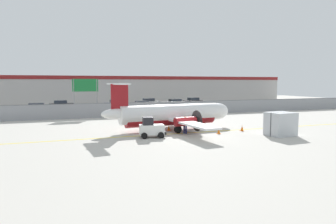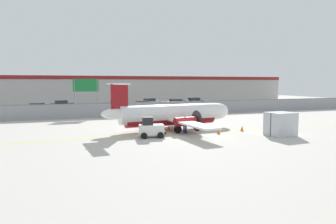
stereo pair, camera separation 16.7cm
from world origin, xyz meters
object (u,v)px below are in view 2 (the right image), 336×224
at_px(cargo_container, 281,124).
at_px(parked_car_5, 150,102).
at_px(parked_car_2, 97,109).
at_px(parked_car_0, 38,108).
at_px(traffic_cone_near_right, 169,127).
at_px(parked_car_7, 194,101).
at_px(parked_car_4, 143,105).
at_px(traffic_cone_far_left, 242,128).
at_px(ground_crew_worker, 185,124).
at_px(parked_car_6, 176,103).
at_px(commuter_airplane, 173,115).
at_px(highway_sign, 86,88).
at_px(traffic_cone_near_left, 219,131).
at_px(parked_car_3, 116,104).
at_px(parked_car_1, 62,105).
at_px(baggage_tug, 151,128).

bearing_deg(cargo_container, parked_car_5, 88.59).
bearing_deg(parked_car_2, parked_car_0, 158.90).
xyz_separation_m(traffic_cone_near_right, parked_car_7, (16.53, 30.66, 0.58)).
bearing_deg(parked_car_4, traffic_cone_far_left, -80.98).
distance_m(traffic_cone_far_left, parked_car_7, 34.82).
distance_m(ground_crew_worker, parked_car_4, 25.42).
relative_size(parked_car_2, parked_car_6, 0.99).
xyz_separation_m(commuter_airplane, highway_sign, (-7.87, 15.13, 2.54)).
bearing_deg(traffic_cone_far_left, highway_sign, 127.94).
bearing_deg(parked_car_7, parked_car_0, 6.05).
relative_size(parked_car_2, highway_sign, 0.79).
relative_size(parked_car_5, highway_sign, 0.78).
bearing_deg(parked_car_2, cargo_container, -55.93).
distance_m(parked_car_6, highway_sign, 21.82).
relative_size(traffic_cone_far_left, highway_sign, 0.12).
height_order(traffic_cone_near_left, parked_car_3, parked_car_3).
relative_size(commuter_airplane, cargo_container, 6.28).
relative_size(ground_crew_worker, highway_sign, 0.31).
bearing_deg(parked_car_7, ground_crew_worker, 56.97).
distance_m(cargo_container, parked_car_4, 29.89).
height_order(cargo_container, traffic_cone_near_right, cargo_container).
xyz_separation_m(parked_car_2, parked_car_5, (12.12, 12.14, 0.00)).
bearing_deg(parked_car_2, parked_car_5, 49.52).
bearing_deg(parked_car_1, parked_car_6, -12.15).
xyz_separation_m(parked_car_3, parked_car_6, (11.90, -0.87, 0.00)).
bearing_deg(parked_car_5, traffic_cone_near_right, -104.75).
bearing_deg(baggage_tug, parked_car_5, 82.58).
relative_size(traffic_cone_near_left, parked_car_5, 0.15).
bearing_deg(parked_car_0, parked_car_1, 61.73).
xyz_separation_m(ground_crew_worker, traffic_cone_near_left, (3.04, -1.23, -0.64)).
relative_size(cargo_container, traffic_cone_near_left, 4.00).
height_order(ground_crew_worker, parked_car_3, same).
bearing_deg(parked_car_4, commuter_airplane, -95.87).
height_order(cargo_container, parked_car_0, cargo_container).
distance_m(commuter_airplane, ground_crew_worker, 2.76).
xyz_separation_m(cargo_container, parked_car_0, (-23.20, 29.50, -0.21)).
distance_m(baggage_tug, traffic_cone_near_right, 4.37).
height_order(ground_crew_worker, parked_car_5, same).
height_order(traffic_cone_near_right, parked_car_4, parked_car_4).
height_order(parked_car_3, parked_car_4, same).
distance_m(cargo_container, parked_car_5, 37.46).
relative_size(baggage_tug, parked_car_6, 0.56).
xyz_separation_m(parked_car_3, parked_car_7, (17.39, 2.87, 0.00)).
height_order(parked_car_4, parked_car_6, same).
bearing_deg(parked_car_3, cargo_container, 103.12).
relative_size(commuter_airplane, ground_crew_worker, 9.46).
bearing_deg(parked_car_6, parked_car_1, 166.64).
distance_m(commuter_airplane, parked_car_7, 34.25).
bearing_deg(parked_car_7, traffic_cone_near_right, 54.03).
bearing_deg(parked_car_6, commuter_airplane, -117.73).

